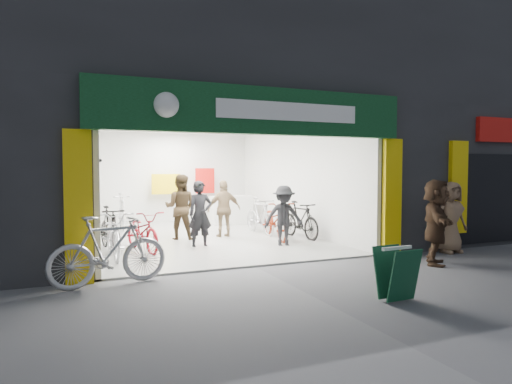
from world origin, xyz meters
TOP-DOWN VIEW (x-y plane):
  - ground at (0.00, 0.00)m, footprint 60.00×60.00m
  - building at (0.91, 4.99)m, footprint 17.00×10.27m
  - bike_left_front at (-2.50, 1.99)m, footprint 0.72×1.99m
  - bike_left_midfront at (-2.50, 2.90)m, footprint 0.75×1.81m
  - bike_left_midback at (-1.80, 2.55)m, footprint 1.01×1.94m
  - bike_left_back at (-1.80, 6.71)m, footprint 0.62×1.96m
  - bike_right_front at (2.50, 2.82)m, footprint 0.65×1.77m
  - bike_right_mid at (1.80, 2.94)m, footprint 0.96×2.07m
  - bike_right_back at (1.80, 4.00)m, footprint 0.59×1.85m
  - parked_bike at (-2.80, -0.36)m, footprint 2.03×0.90m
  - customer_a at (-0.41, 2.55)m, footprint 0.62×0.43m
  - customer_b at (-0.58, 3.89)m, footprint 1.08×0.99m
  - customer_c at (1.53, 1.86)m, footprint 1.08×0.77m
  - customer_d at (0.63, 3.79)m, footprint 0.96×0.42m
  - pedestrian_near at (4.75, -0.30)m, footprint 0.81×0.54m
  - pedestrian_far at (3.45, -1.17)m, footprint 1.44×1.55m
  - sandwich_board at (1.02, -2.90)m, footprint 0.53×0.54m

SIDE VIEW (x-z plane):
  - ground at x=0.00m, z-range 0.00..0.00m
  - sandwich_board at x=1.02m, z-range 0.04..0.82m
  - bike_left_midback at x=-1.80m, z-range 0.00..0.97m
  - bike_left_front at x=-2.50m, z-range 0.00..1.04m
  - bike_right_front at x=2.50m, z-range 0.00..1.04m
  - bike_right_mid at x=1.80m, z-range 0.00..1.05m
  - bike_left_midfront at x=-2.50m, z-range 0.00..1.06m
  - bike_right_back at x=1.80m, z-range 0.00..1.10m
  - bike_left_back at x=-1.80m, z-range 0.00..1.16m
  - parked_bike at x=-2.80m, z-range 0.00..1.18m
  - customer_c at x=1.53m, z-range 0.00..1.52m
  - customer_d at x=0.63m, z-range 0.00..1.62m
  - pedestrian_near at x=4.75m, z-range 0.00..1.64m
  - customer_a at x=-0.41m, z-range 0.00..1.64m
  - pedestrian_far at x=3.45m, z-range 0.00..1.73m
  - customer_b at x=-0.58m, z-range 0.00..1.79m
  - building at x=0.91m, z-range 0.31..8.31m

